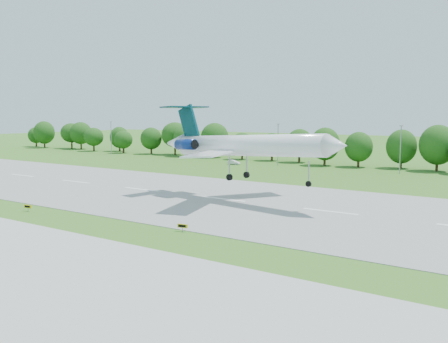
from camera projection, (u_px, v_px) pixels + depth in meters
ground at (120, 225)px, 67.95m from camera, size 600.00×600.00×0.00m
runway at (224, 199)px, 88.41m from camera, size 400.00×45.00×0.08m
tree_line at (356, 145)px, 142.54m from camera, size 288.40×8.40×10.40m
light_poles at (335, 146)px, 135.74m from camera, size 175.90×0.25×12.19m
airliner at (239, 145)px, 85.85m from camera, size 39.35×28.41×13.13m
taxi_sign_left at (28, 207)px, 77.64m from camera, size 1.43×0.40×1.00m
taxi_sign_centre at (183, 226)px, 64.27m from camera, size 1.42×0.46×1.00m
service_vehicle_a at (234, 162)px, 148.73m from camera, size 3.91×1.58×1.26m
service_vehicle_b at (233, 162)px, 150.60m from camera, size 4.29×2.62×1.36m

